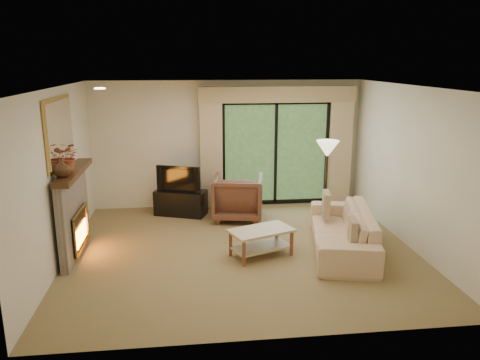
{
  "coord_description": "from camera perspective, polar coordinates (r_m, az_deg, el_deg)",
  "views": [
    {
      "loc": [
        -0.85,
        -6.98,
        2.98
      ],
      "look_at": [
        0.0,
        0.3,
        1.1
      ],
      "focal_mm": 35.0,
      "sensor_mm": 36.0,
      "label": 1
    }
  ],
  "objects": [
    {
      "name": "vase",
      "position": [
        7.09,
        -20.88,
        1.4
      ],
      "size": [
        0.3,
        0.3,
        0.27
      ],
      "primitive_type": "imported",
      "rotation": [
        0.0,
        0.0,
        0.2
      ],
      "color": "#3B2312",
      "rests_on": "fireplace"
    },
    {
      "name": "floor_lamp",
      "position": [
        8.82,
        10.43,
        -0.29
      ],
      "size": [
        0.43,
        0.43,
        1.57
      ],
      "primitive_type": null,
      "rotation": [
        0.0,
        0.0,
        0.02
      ],
      "color": "#FFF3C6",
      "rests_on": "floor"
    },
    {
      "name": "curtain_right",
      "position": [
        10.02,
        12.11,
        3.82
      ],
      "size": [
        0.45,
        0.18,
        2.35
      ],
      "primitive_type": "cube",
      "color": "#CBAF85",
      "rests_on": "floor"
    },
    {
      "name": "pillow_far",
      "position": [
        8.24,
        10.46,
        -2.88
      ],
      "size": [
        0.2,
        0.43,
        0.42
      ],
      "primitive_type": "cube",
      "rotation": [
        0.0,
        0.0,
        -0.22
      ],
      "color": "brown",
      "rests_on": "sofa"
    },
    {
      "name": "wall_front",
      "position": [
        4.86,
        3.87,
        -5.86
      ],
      "size": [
        5.0,
        0.0,
        5.0
      ],
      "primitive_type": "plane",
      "rotation": [
        -1.57,
        0.0,
        0.0
      ],
      "color": "beige",
      "rests_on": "ground"
    },
    {
      "name": "pillow_near",
      "position": [
        7.05,
        13.59,
        -6.1
      ],
      "size": [
        0.18,
        0.39,
        0.37
      ],
      "primitive_type": "cube",
      "rotation": [
        0.0,
        0.0,
        -0.22
      ],
      "color": "brown",
      "rests_on": "sofa"
    },
    {
      "name": "mirror",
      "position": [
        7.49,
        -21.1,
        5.52
      ],
      "size": [
        0.07,
        1.45,
        1.02
      ],
      "primitive_type": null,
      "color": "#B9903C",
      "rests_on": "wall_left"
    },
    {
      "name": "branches",
      "position": [
        7.41,
        -20.29,
        2.67
      ],
      "size": [
        0.44,
        0.4,
        0.44
      ],
      "primitive_type": "imported",
      "rotation": [
        0.0,
        0.0,
        -0.15
      ],
      "color": "#983F25",
      "rests_on": "fireplace"
    },
    {
      "name": "media_console",
      "position": [
        9.34,
        -7.23,
        -2.75
      ],
      "size": [
        1.08,
        0.76,
        0.49
      ],
      "primitive_type": "cube",
      "rotation": [
        0.0,
        0.0,
        -0.36
      ],
      "color": "black",
      "rests_on": "floor"
    },
    {
      "name": "coffee_table",
      "position": [
        7.38,
        2.58,
        -7.62
      ],
      "size": [
        1.09,
        0.85,
        0.44
      ],
      "primitive_type": null,
      "rotation": [
        0.0,
        0.0,
        0.37
      ],
      "color": "tan",
      "rests_on": "floor"
    },
    {
      "name": "floor",
      "position": [
        7.64,
        0.27,
        -8.58
      ],
      "size": [
        5.5,
        5.5,
        0.0
      ],
      "primitive_type": "plane",
      "color": "olive",
      "rests_on": "ground"
    },
    {
      "name": "sofa",
      "position": [
        7.74,
        12.36,
        -5.95
      ],
      "size": [
        1.37,
        2.44,
        0.67
      ],
      "primitive_type": "imported",
      "rotation": [
        0.0,
        0.0,
        -1.79
      ],
      "color": "#D4AF86",
      "rests_on": "floor"
    },
    {
      "name": "wall_right",
      "position": [
        8.04,
        20.14,
        1.42
      ],
      "size": [
        0.0,
        5.0,
        5.0
      ],
      "primitive_type": "plane",
      "rotation": [
        1.57,
        0.0,
        -1.57
      ],
      "color": "beige",
      "rests_on": "ground"
    },
    {
      "name": "curtain_left",
      "position": [
        9.51,
        -3.54,
        3.56
      ],
      "size": [
        0.45,
        0.18,
        2.35
      ],
      "primitive_type": "cube",
      "color": "#CBAF85",
      "rests_on": "floor"
    },
    {
      "name": "wall_left",
      "position": [
        7.43,
        -21.28,
        0.31
      ],
      "size": [
        0.0,
        5.0,
        5.0
      ],
      "primitive_type": "plane",
      "rotation": [
        1.57,
        0.0,
        1.57
      ],
      "color": "beige",
      "rests_on": "ground"
    },
    {
      "name": "cornice",
      "position": [
        9.55,
        4.6,
        10.37
      ],
      "size": [
        3.2,
        0.24,
        0.32
      ],
      "primitive_type": "cube",
      "color": "tan",
      "rests_on": "wall_back"
    },
    {
      "name": "ceiling",
      "position": [
        7.05,
        0.29,
        11.29
      ],
      "size": [
        5.5,
        5.5,
        0.0
      ],
      "primitive_type": "plane",
      "rotation": [
        3.14,
        0.0,
        0.0
      ],
      "color": "white",
      "rests_on": "ground"
    },
    {
      "name": "tv",
      "position": [
        9.21,
        -7.32,
        0.25
      ],
      "size": [
        0.87,
        0.42,
        0.51
      ],
      "primitive_type": "imported",
      "rotation": [
        0.0,
        0.0,
        -0.36
      ],
      "color": "black",
      "rests_on": "media_console"
    },
    {
      "name": "wall_back",
      "position": [
        9.67,
        -1.52,
        4.37
      ],
      "size": [
        5.0,
        0.0,
        5.0
      ],
      "primitive_type": "plane",
      "rotation": [
        1.57,
        0.0,
        0.0
      ],
      "color": "beige",
      "rests_on": "ground"
    },
    {
      "name": "sliding_door",
      "position": [
        9.8,
        4.35,
        3.27
      ],
      "size": [
        2.26,
        0.1,
        2.16
      ],
      "primitive_type": null,
      "color": "black",
      "rests_on": "floor"
    },
    {
      "name": "armchair",
      "position": [
        8.99,
        -0.25,
        -2.1
      ],
      "size": [
        1.07,
        1.1,
        0.86
      ],
      "primitive_type": "imported",
      "rotation": [
        0.0,
        0.0,
        2.96
      ],
      "color": "brown",
      "rests_on": "floor"
    },
    {
      "name": "fireplace",
      "position": [
        7.75,
        -19.66,
        -3.72
      ],
      "size": [
        0.24,
        1.7,
        1.37
      ],
      "primitive_type": null,
      "color": "slate",
      "rests_on": "floor"
    }
  ]
}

